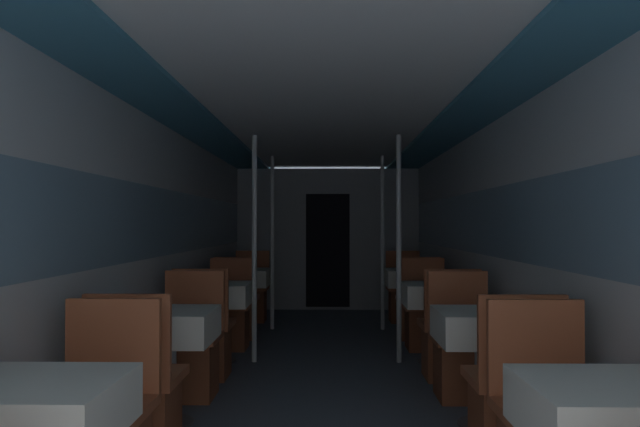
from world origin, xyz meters
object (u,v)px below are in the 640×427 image
chair_left_near_3 (237,312)px  dining_table_right_1 (484,332)px  chair_left_far_3 (251,299)px  chair_right_far_1 (463,359)px  dining_table_right_0 (612,422)px  chair_right_near_1 (512,409)px  chair_right_far_2 (425,321)px  chair_left_far_1 (189,358)px  dining_table_right_2 (436,298)px  support_pole_left_3 (272,242)px  dining_table_left_2 (218,298)px  chair_left_far_2 (229,320)px  support_pole_left_2 (254,248)px  dining_table_left_0 (34,419)px  dining_table_left_1 (168,331)px  chair_right_far_3 (404,299)px  dining_table_left_3 (245,280)px  support_pole_right_2 (399,248)px  dining_table_right_3 (410,281)px  chair_left_near_2 (205,343)px  chair_left_near_1 (138,407)px  chair_right_near_2 (448,344)px  support_pole_right_3 (382,242)px  chair_right_near_3 (418,313)px

chair_left_near_3 → dining_table_right_1: size_ratio=1.26×
chair_left_near_3 → chair_left_far_3: (0.00, 1.21, 0.00)m
chair_left_near_3 → chair_right_far_1: size_ratio=1.00×
dining_table_right_0 → chair_right_near_1: (-0.00, 1.16, -0.30)m
chair_right_near_1 → chair_right_far_2: bearing=90.0°
chair_left_far_1 → dining_table_right_2: bearing=-149.6°
chair_right_far_2 → chair_left_far_3: bearing=-41.7°
chair_right_far_2 → support_pole_left_3: bearing=-35.1°
chair_left_far_1 → dining_table_left_2: chair_left_far_1 is taller
chair_left_far_2 → support_pole_left_2: 1.02m
support_pole_left_3 → dining_table_right_1: support_pole_left_3 is taller
chair_left_far_2 → chair_right_far_2: same height
dining_table_left_0 → dining_table_left_1: (0.00, 1.76, 0.00)m
chair_right_near_1 → chair_right_far_3: 4.74m
chair_left_far_2 → dining_table_right_1: chair_left_far_2 is taller
dining_table_left_3 → dining_table_left_1: bearing=-90.0°
support_pole_right_2 → chair_left_near_3: bearing=144.9°
dining_table_left_3 → dining_table_right_0: (1.98, -5.29, 0.00)m
support_pole_left_3 → dining_table_right_3: bearing=0.0°
chair_left_far_1 → support_pole_left_2: bearing=-106.0°
chair_left_far_1 → support_pole_left_2: (0.33, 1.16, 0.75)m
chair_left_near_2 → dining_table_right_0: 3.54m
dining_table_left_1 → chair_left_near_3: 2.94m
chair_right_near_1 → support_pole_right_2: (-0.33, 2.37, 0.75)m
support_pole_right_2 → chair_right_far_2: bearing=61.3°
chair_left_far_2 → chair_right_near_1: size_ratio=1.00×
chair_left_near_1 → chair_left_near_2: bearing=90.0°
dining_table_left_1 → support_pole_right_2: support_pole_right_2 is taller
support_pole_left_2 → chair_right_near_2: (1.65, -0.61, -0.75)m
dining_table_right_3 → dining_table_left_3: bearing=180.0°
support_pole_left_3 → support_pole_right_2: (1.32, -1.76, 0.00)m
chair_right_near_2 → dining_table_right_3: (0.00, 2.37, 0.30)m
chair_left_far_1 → support_pole_right_3: support_pole_right_3 is taller
chair_left_near_3 → chair_right_far_2: size_ratio=1.00×
support_pole_left_3 → chair_right_far_3: (1.65, 0.61, -0.75)m
dining_table_left_3 → chair_right_near_3: size_ratio=0.79×
dining_table_left_0 → chair_right_near_3: bearing=67.1°
chair_left_far_1 → chair_right_near_3: same height
support_pole_right_2 → chair_right_near_3: 1.42m
dining_table_left_0 → dining_table_right_0: (1.98, 0.00, 0.00)m
dining_table_left_2 → support_pole_right_2: bearing=0.0°
chair_right_near_1 → chair_right_far_2: (0.00, 2.98, 0.00)m
support_pole_left_2 → chair_right_near_1: size_ratio=2.30×
support_pole_right_2 → chair_right_near_3: support_pole_right_2 is taller
chair_right_far_3 → support_pole_right_3: (-0.33, -0.61, 0.75)m
chair_left_near_3 → dining_table_right_2: bearing=-30.4°
dining_table_left_2 → dining_table_right_2: (1.98, 0.00, 0.00)m
support_pole_left_3 → dining_table_left_2: bearing=-100.7°
chair_left_far_2 → support_pole_right_3: (1.65, 1.16, 0.75)m
chair_right_far_2 → chair_right_near_3: (0.00, 0.55, 0.00)m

